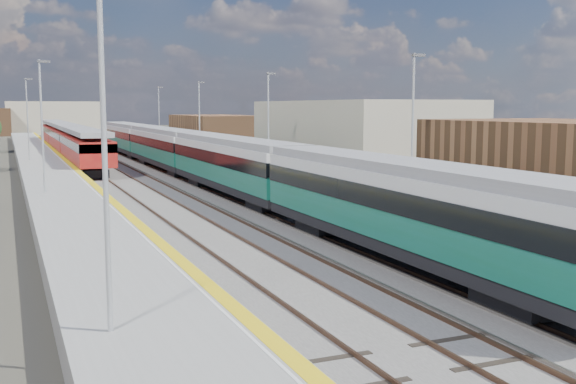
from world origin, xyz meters
TOP-DOWN VIEW (x-y plane):
  - ground at (0.00, 50.00)m, footprint 320.00×320.00m
  - ballast_bed at (-2.25, 52.50)m, footprint 10.50×155.00m
  - tracks at (-1.65, 54.18)m, footprint 8.96×160.00m
  - platform_right at (5.28, 52.49)m, footprint 4.70×155.00m
  - platform_left at (-9.05, 52.49)m, footprint 4.30×155.00m
  - green_train at (1.50, 45.28)m, footprint 2.95×82.19m
  - red_train at (-5.50, 77.39)m, footprint 2.95×59.86m
  - tree_d at (24.06, 70.30)m, footprint 4.63×4.63m

SIDE VIEW (x-z plane):
  - ground at x=0.00m, z-range 0.00..0.00m
  - ballast_bed at x=-2.25m, z-range 0.00..0.06m
  - tracks at x=-1.65m, z-range 0.02..0.19m
  - platform_left at x=-9.05m, z-range -3.74..4.78m
  - platform_right at x=5.28m, z-range -3.72..4.80m
  - red_train at x=-5.50m, z-range 0.34..4.07m
  - green_train at x=1.50m, z-range 0.66..3.92m
  - tree_d at x=24.06m, z-range 0.81..7.09m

